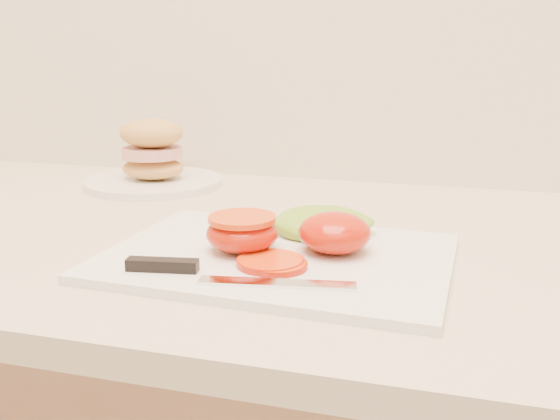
# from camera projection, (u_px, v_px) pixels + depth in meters

# --- Properties ---
(cutting_board) EXTENTS (0.37, 0.28, 0.01)m
(cutting_board) POSITION_uv_depth(u_px,v_px,m) (277.00, 257.00, 0.67)
(cutting_board) COLOR white
(cutting_board) RESTS_ON counter
(tomato_half_dome) EXTENTS (0.08, 0.08, 0.04)m
(tomato_half_dome) POSITION_uv_depth(u_px,v_px,m) (335.00, 233.00, 0.66)
(tomato_half_dome) COLOR red
(tomato_half_dome) RESTS_ON cutting_board
(tomato_half_cut) EXTENTS (0.08, 0.08, 0.04)m
(tomato_half_cut) POSITION_uv_depth(u_px,v_px,m) (242.00, 232.00, 0.67)
(tomato_half_cut) COLOR red
(tomato_half_cut) RESTS_ON cutting_board
(tomato_slice_0) EXTENTS (0.07, 0.07, 0.01)m
(tomato_slice_0) POSITION_uv_depth(u_px,v_px,m) (270.00, 262.00, 0.63)
(tomato_slice_0) COLOR #ED4F16
(tomato_slice_0) RESTS_ON cutting_board
(tomato_slice_1) EXTENTS (0.06, 0.06, 0.01)m
(tomato_slice_1) POSITION_uv_depth(u_px,v_px,m) (277.00, 265.00, 0.62)
(tomato_slice_1) COLOR #ED4F16
(tomato_slice_1) RESTS_ON cutting_board
(lettuce_leaf_0) EXTENTS (0.13, 0.11, 0.03)m
(lettuce_leaf_0) POSITION_uv_depth(u_px,v_px,m) (324.00, 224.00, 0.73)
(lettuce_leaf_0) COLOR #7AB630
(lettuce_leaf_0) RESTS_ON cutting_board
(knife) EXTENTS (0.23, 0.04, 0.01)m
(knife) POSITION_uv_depth(u_px,v_px,m) (206.00, 272.00, 0.60)
(knife) COLOR silver
(knife) RESTS_ON cutting_board
(sandwich_plate) EXTENTS (0.22, 0.22, 0.11)m
(sandwich_plate) POSITION_uv_depth(u_px,v_px,m) (153.00, 162.00, 1.02)
(sandwich_plate) COLOR white
(sandwich_plate) RESTS_ON counter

